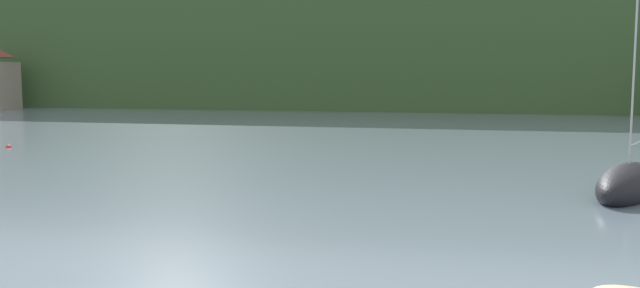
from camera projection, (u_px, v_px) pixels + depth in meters
The scene contains 3 objects.
wooded_hillside at pixel (326, 58), 134.16m from camera, with size 352.00×69.57×49.41m.
sailboat_far_2 at pixel (628, 185), 29.15m from camera, with size 4.81×7.59×11.56m.
mooring_buoy_near at pixel (9, 148), 48.00m from camera, with size 0.42×0.42×0.42m, color red.
Camera 1 is at (5.21, 21.44, 5.33)m, focal length 37.10 mm.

